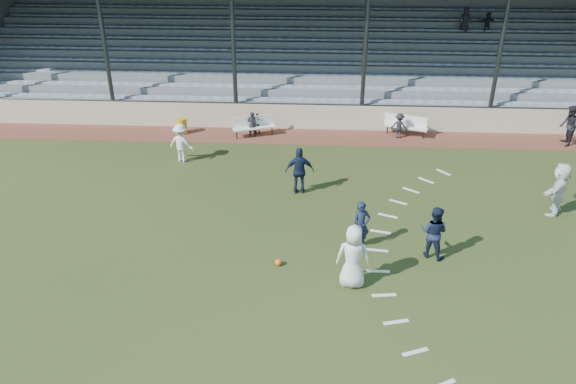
# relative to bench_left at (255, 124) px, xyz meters

# --- Properties ---
(ground) EXTENTS (90.00, 90.00, 0.00)m
(ground) POSITION_rel_bench_left_xyz_m (2.00, -10.49, -0.58)
(ground) COLOR #2D3817
(ground) RESTS_ON ground
(cinder_track) EXTENTS (34.00, 2.00, 0.02)m
(cinder_track) POSITION_rel_bench_left_xyz_m (2.00, 0.01, -0.57)
(cinder_track) COLOR brown
(cinder_track) RESTS_ON ground
(retaining_wall) EXTENTS (34.00, 0.18, 1.20)m
(retaining_wall) POSITION_rel_bench_left_xyz_m (2.00, 1.06, 0.02)
(retaining_wall) COLOR #BCAD91
(retaining_wall) RESTS_ON ground
(bench_left) EXTENTS (2.01, 1.13, 0.95)m
(bench_left) POSITION_rel_bench_left_xyz_m (0.00, 0.00, 0.00)
(bench_left) COLOR silver
(bench_left) RESTS_ON cinder_track
(bench_right) EXTENTS (2.02, 1.11, 0.95)m
(bench_right) POSITION_rel_bench_left_xyz_m (7.04, 0.47, 0.00)
(bench_right) COLOR silver
(bench_right) RESTS_ON cinder_track
(trash_bin) EXTENTS (0.47, 0.47, 0.75)m
(trash_bin) POSITION_rel_bench_left_xyz_m (-3.45, 0.08, -0.19)
(trash_bin) COLOR #C29116
(trash_bin) RESTS_ON cinder_track
(football) EXTENTS (0.21, 0.21, 0.21)m
(football) POSITION_rel_bench_left_xyz_m (1.83, -10.34, -0.48)
(football) COLOR orange
(football) RESTS_ON ground
(player_white_lead) EXTENTS (1.00, 0.69, 1.96)m
(player_white_lead) POSITION_rel_bench_left_xyz_m (4.02, -11.18, 0.40)
(player_white_lead) COLOR silver
(player_white_lead) RESTS_ON ground
(player_navy_lead) EXTENTS (0.68, 0.56, 1.62)m
(player_navy_lead) POSITION_rel_bench_left_xyz_m (4.37, -9.19, 0.23)
(player_navy_lead) COLOR #131C36
(player_navy_lead) RESTS_ON ground
(player_navy_mid) EXTENTS (1.05, 0.96, 1.73)m
(player_navy_mid) POSITION_rel_bench_left_xyz_m (6.57, -9.56, 0.28)
(player_navy_mid) COLOR #131C36
(player_navy_mid) RESTS_ON ground
(player_white_wing) EXTENTS (1.20, 0.88, 1.66)m
(player_white_wing) POSITION_rel_bench_left_xyz_m (-2.77, -2.98, 0.25)
(player_white_wing) COLOR silver
(player_white_wing) RESTS_ON ground
(player_navy_wing) EXTENTS (1.11, 0.54, 1.83)m
(player_navy_wing) POSITION_rel_bench_left_xyz_m (2.30, -5.56, 0.33)
(player_navy_wing) COLOR #131C36
(player_navy_wing) RESTS_ON ground
(player_white_back) EXTENTS (1.52, 1.79, 1.94)m
(player_white_back) POSITION_rel_bench_left_xyz_m (11.37, -6.62, 0.39)
(player_white_back) COLOR silver
(player_white_back) RESTS_ON ground
(official) EXTENTS (0.78, 0.96, 1.82)m
(official) POSITION_rel_bench_left_xyz_m (14.11, -0.32, 0.35)
(official) COLOR black
(official) RESTS_ON cinder_track
(sub_left_near) EXTENTS (0.48, 0.35, 1.20)m
(sub_left_near) POSITION_rel_bench_left_xyz_m (-0.11, -0.09, 0.03)
(sub_left_near) COLOR black
(sub_left_near) RESTS_ON cinder_track
(sub_left_far) EXTENTS (0.62, 0.32, 1.02)m
(sub_left_far) POSITION_rel_bench_left_xyz_m (0.12, 0.20, -0.05)
(sub_left_far) COLOR black
(sub_left_far) RESTS_ON cinder_track
(sub_right) EXTENTS (0.84, 0.59, 1.18)m
(sub_right) POSITION_rel_bench_left_xyz_m (6.70, 0.12, 0.02)
(sub_right) COLOR black
(sub_right) RESTS_ON cinder_track
(grandstand) EXTENTS (34.60, 9.00, 6.61)m
(grandstand) POSITION_rel_bench_left_xyz_m (2.00, 5.77, 1.62)
(grandstand) COLOR slate
(grandstand) RESTS_ON ground
(penalty_arc) EXTENTS (3.89, 14.63, 0.01)m
(penalty_arc) POSITION_rel_bench_left_xyz_m (6.12, -10.49, -0.58)
(penalty_arc) COLOR silver
(penalty_arc) RESTS_ON ground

